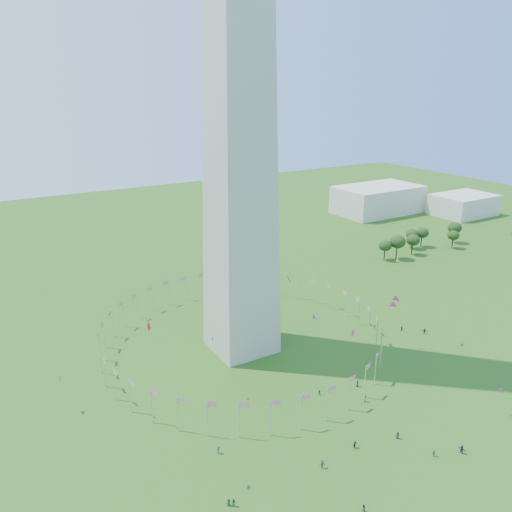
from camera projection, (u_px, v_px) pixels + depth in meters
The scene contains 8 objects.
ground at pixel (355, 447), 107.07m from camera, with size 600.00×600.00×0.00m, color #234E12.
washington_monument at pixel (238, 36), 119.92m from camera, with size 16.80×16.80×169.00m, color #B3AE9F, non-canonical shape.
flag_ring at pixel (241, 333), 146.13m from camera, with size 80.24×80.24×9.00m.
gov_building_east_a at pixel (378, 199), 298.83m from camera, with size 50.00×30.00×16.00m, color beige.
gov_building_east_b at pixel (463, 205), 294.57m from camera, with size 35.00×25.00×12.00m, color beige.
crowd at pixel (388, 412), 116.76m from camera, with size 85.14×68.12×1.94m.
kites_aloft at pixel (361, 307), 127.61m from camera, with size 104.65×73.05×34.63m.
tree_line_east at pixel (419, 241), 229.77m from camera, with size 53.31×15.20×10.89m.
Camera 1 is at (-63.39, -64.31, 73.79)m, focal length 35.00 mm.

